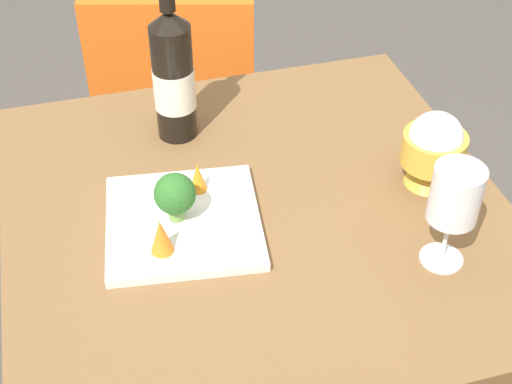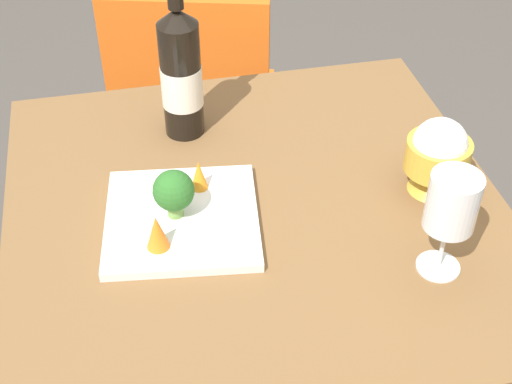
{
  "view_description": "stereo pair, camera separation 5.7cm",
  "coord_description": "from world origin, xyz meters",
  "px_view_note": "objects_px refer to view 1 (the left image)",
  "views": [
    {
      "loc": [
        0.9,
        -0.25,
        1.57
      ],
      "look_at": [
        0.0,
        0.0,
        0.79
      ],
      "focal_mm": 51.13,
      "sensor_mm": 36.0,
      "label": 1
    },
    {
      "loc": [
        0.91,
        -0.2,
        1.57
      ],
      "look_at": [
        0.0,
        0.0,
        0.79
      ],
      "focal_mm": 51.13,
      "sensor_mm": 36.0,
      "label": 2
    }
  ],
  "objects_px": {
    "wine_glass": "(455,197)",
    "carrot_garnish_left": "(198,177)",
    "carrot_garnish_right": "(161,236)",
    "broccoli_floret": "(175,195)",
    "wine_bottle": "(173,75)",
    "serving_plate": "(183,222)",
    "chair_near_window": "(178,102)",
    "rice_bowl": "(434,148)"
  },
  "relations": [
    {
      "from": "rice_bowl",
      "to": "carrot_garnish_right",
      "type": "height_order",
      "value": "rice_bowl"
    },
    {
      "from": "carrot_garnish_left",
      "to": "carrot_garnish_right",
      "type": "xyz_separation_m",
      "value": [
        0.13,
        -0.08,
        0.0
      ]
    },
    {
      "from": "chair_near_window",
      "to": "serving_plate",
      "type": "xyz_separation_m",
      "value": [
        0.72,
        -0.11,
        0.24
      ]
    },
    {
      "from": "broccoli_floret",
      "to": "carrot_garnish_right",
      "type": "height_order",
      "value": "broccoli_floret"
    },
    {
      "from": "wine_bottle",
      "to": "broccoli_floret",
      "type": "bearing_deg",
      "value": -11.06
    },
    {
      "from": "carrot_garnish_left",
      "to": "carrot_garnish_right",
      "type": "bearing_deg",
      "value": -33.18
    },
    {
      "from": "chair_near_window",
      "to": "broccoli_floret",
      "type": "xyz_separation_m",
      "value": [
        0.71,
        -0.12,
        0.29
      ]
    },
    {
      "from": "chair_near_window",
      "to": "wine_glass",
      "type": "distance_m",
      "value": 1.0
    },
    {
      "from": "chair_near_window",
      "to": "wine_bottle",
      "type": "distance_m",
      "value": 0.58
    },
    {
      "from": "carrot_garnish_left",
      "to": "serving_plate",
      "type": "bearing_deg",
      "value": -31.61
    },
    {
      "from": "serving_plate",
      "to": "broccoli_floret",
      "type": "xyz_separation_m",
      "value": [
        -0.0,
        -0.01,
        0.06
      ]
    },
    {
      "from": "wine_glass",
      "to": "rice_bowl",
      "type": "bearing_deg",
      "value": 160.46
    },
    {
      "from": "wine_bottle",
      "to": "chair_near_window",
      "type": "bearing_deg",
      "value": 171.23
    },
    {
      "from": "carrot_garnish_right",
      "to": "broccoli_floret",
      "type": "bearing_deg",
      "value": 152.42
    },
    {
      "from": "wine_glass",
      "to": "carrot_garnish_left",
      "type": "xyz_separation_m",
      "value": [
        -0.25,
        -0.33,
        -0.09
      ]
    },
    {
      "from": "wine_glass",
      "to": "carrot_garnish_left",
      "type": "bearing_deg",
      "value": -126.92
    },
    {
      "from": "broccoli_floret",
      "to": "serving_plate",
      "type": "bearing_deg",
      "value": 68.45
    },
    {
      "from": "wine_bottle",
      "to": "rice_bowl",
      "type": "distance_m",
      "value": 0.48
    },
    {
      "from": "rice_bowl",
      "to": "carrot_garnish_right",
      "type": "xyz_separation_m",
      "value": [
        0.06,
        -0.48,
        -0.03
      ]
    },
    {
      "from": "rice_bowl",
      "to": "broccoli_floret",
      "type": "distance_m",
      "value": 0.45
    },
    {
      "from": "broccoli_floret",
      "to": "rice_bowl",
      "type": "bearing_deg",
      "value": 88.93
    },
    {
      "from": "wine_bottle",
      "to": "carrot_garnish_right",
      "type": "bearing_deg",
      "value": -14.81
    },
    {
      "from": "chair_near_window",
      "to": "rice_bowl",
      "type": "relative_size",
      "value": 6.0
    },
    {
      "from": "wine_glass",
      "to": "serving_plate",
      "type": "height_order",
      "value": "wine_glass"
    },
    {
      "from": "carrot_garnish_right",
      "to": "chair_near_window",
      "type": "bearing_deg",
      "value": 168.68
    },
    {
      "from": "wine_glass",
      "to": "serving_plate",
      "type": "xyz_separation_m",
      "value": [
        -0.19,
        -0.37,
        -0.12
      ]
    },
    {
      "from": "rice_bowl",
      "to": "chair_near_window",
      "type": "bearing_deg",
      "value": -155.65
    },
    {
      "from": "wine_glass",
      "to": "rice_bowl",
      "type": "height_order",
      "value": "wine_glass"
    },
    {
      "from": "wine_glass",
      "to": "carrot_garnish_right",
      "type": "xyz_separation_m",
      "value": [
        -0.12,
        -0.42,
        -0.08
      ]
    },
    {
      "from": "chair_near_window",
      "to": "carrot_garnish_left",
      "type": "relative_size",
      "value": 15.48
    },
    {
      "from": "chair_near_window",
      "to": "carrot_garnish_right",
      "type": "xyz_separation_m",
      "value": [
        0.78,
        -0.16,
        0.27
      ]
    },
    {
      "from": "wine_glass",
      "to": "wine_bottle",
      "type": "bearing_deg",
      "value": -143.31
    },
    {
      "from": "carrot_garnish_right",
      "to": "wine_bottle",
      "type": "bearing_deg",
      "value": 165.19
    },
    {
      "from": "wine_bottle",
      "to": "serving_plate",
      "type": "distance_m",
      "value": 0.29
    },
    {
      "from": "wine_glass",
      "to": "carrot_garnish_right",
      "type": "bearing_deg",
      "value": -106.07
    },
    {
      "from": "chair_near_window",
      "to": "serving_plate",
      "type": "relative_size",
      "value": 3.04
    },
    {
      "from": "wine_glass",
      "to": "carrot_garnish_left",
      "type": "height_order",
      "value": "wine_glass"
    },
    {
      "from": "wine_glass",
      "to": "serving_plate",
      "type": "relative_size",
      "value": 0.64
    },
    {
      "from": "chair_near_window",
      "to": "wine_glass",
      "type": "height_order",
      "value": "wine_glass"
    },
    {
      "from": "carrot_garnish_left",
      "to": "carrot_garnish_right",
      "type": "relative_size",
      "value": 0.89
    },
    {
      "from": "broccoli_floret",
      "to": "wine_glass",
      "type": "bearing_deg",
      "value": 63.69
    },
    {
      "from": "wine_glass",
      "to": "carrot_garnish_right",
      "type": "height_order",
      "value": "wine_glass"
    }
  ]
}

